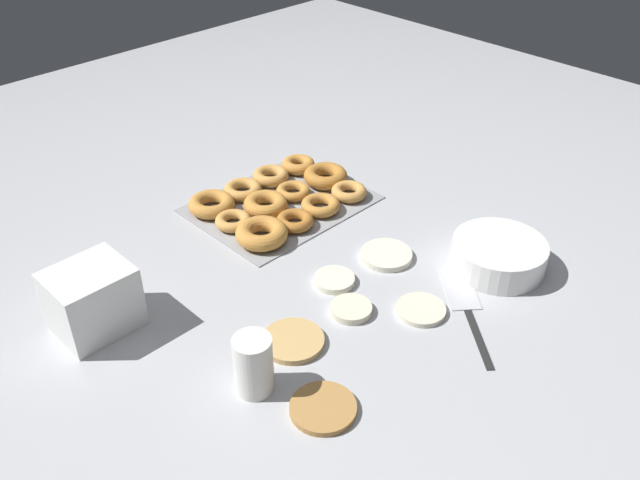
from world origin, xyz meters
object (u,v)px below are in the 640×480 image
object	(u,v)px
pancake_5	(351,309)
container_stack	(93,299)
pancake_2	(421,310)
pancake_0	(386,255)
pancake_1	(293,341)
donut_tray	(279,200)
spatula	(463,299)
batter_bowl	(498,255)
paper_cup	(253,365)
pancake_3	(323,408)
pancake_4	(335,280)

from	to	relation	value
pancake_5	container_stack	size ratio (longest dim) A/B	0.56
pancake_2	container_stack	xyz separation A→B (m)	(0.46, -0.40, 0.06)
pancake_0	pancake_1	world-z (taller)	pancake_0
donut_tray	spatula	size ratio (longest dim) A/B	1.64
pancake_0	spatula	distance (m)	0.20
pancake_0	donut_tray	distance (m)	0.32
batter_bowl	paper_cup	bearing A→B (deg)	-9.42
batter_bowl	container_stack	bearing A→B (deg)	-31.59
container_stack	spatula	distance (m)	0.70
pancake_3	container_stack	size ratio (longest dim) A/B	0.77
pancake_0	donut_tray	xyz separation A→B (m)	(0.02, -0.32, 0.01)
pancake_5	spatula	distance (m)	0.22
pancake_2	pancake_3	world-z (taller)	same
pancake_0	pancake_3	distance (m)	0.44
pancake_2	paper_cup	world-z (taller)	paper_cup
pancake_1	container_stack	xyz separation A→B (m)	(0.23, -0.29, 0.06)
pancake_5	pancake_2	bearing A→B (deg)	135.75
pancake_5	pancake_1	bearing A→B (deg)	-6.15
pancake_3	spatula	world-z (taller)	pancake_3
pancake_1	container_stack	distance (m)	0.37
pancake_0	container_stack	distance (m)	0.60
pancake_4	paper_cup	world-z (taller)	paper_cup
pancake_2	donut_tray	size ratio (longest dim) A/B	0.24
pancake_2	pancake_0	bearing A→B (deg)	-117.91
pancake_3	batter_bowl	world-z (taller)	batter_bowl
pancake_2	donut_tray	world-z (taller)	donut_tray
pancake_1	pancake_2	xyz separation A→B (m)	(-0.23, 0.11, -0.00)
pancake_1	pancake_2	size ratio (longest dim) A/B	1.20
container_stack	paper_cup	distance (m)	0.34
pancake_1	donut_tray	bearing A→B (deg)	-128.60
pancake_5	batter_bowl	distance (m)	0.34
donut_tray	paper_cup	xyz separation A→B (m)	(0.41, 0.40, 0.04)
pancake_2	pancake_4	bearing A→B (deg)	-73.07
pancake_1	pancake_4	distance (m)	0.19
pancake_0	spatula	size ratio (longest dim) A/B	0.45
pancake_4	spatula	distance (m)	0.26
pancake_1	pancake_2	world-z (taller)	pancake_1
pancake_4	batter_bowl	size ratio (longest dim) A/B	0.43
pancake_2	pancake_4	distance (m)	0.19
pancake_1	pancake_5	size ratio (longest dim) A/B	1.43
pancake_2	donut_tray	distance (m)	0.48
pancake_4	paper_cup	bearing A→B (deg)	19.10
donut_tray	pancake_5	bearing A→B (deg)	67.75
pancake_2	container_stack	world-z (taller)	container_stack
pancake_0	batter_bowl	bearing A→B (deg)	127.03
spatula	pancake_5	bearing A→B (deg)	95.22
pancake_2	pancake_5	size ratio (longest dim) A/B	1.18
pancake_0	pancake_2	bearing A→B (deg)	62.09
batter_bowl	pancake_2	bearing A→B (deg)	-5.52
pancake_2	pancake_3	bearing A→B (deg)	7.69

